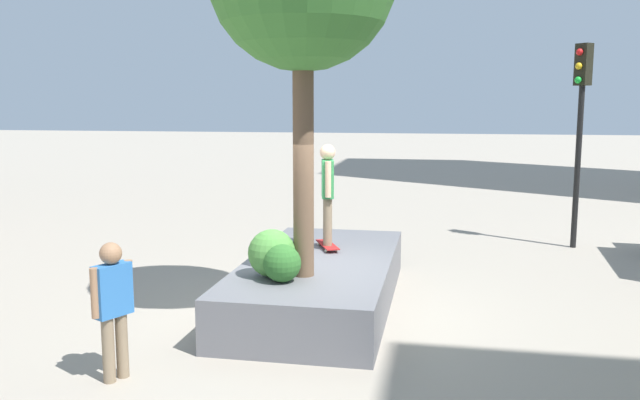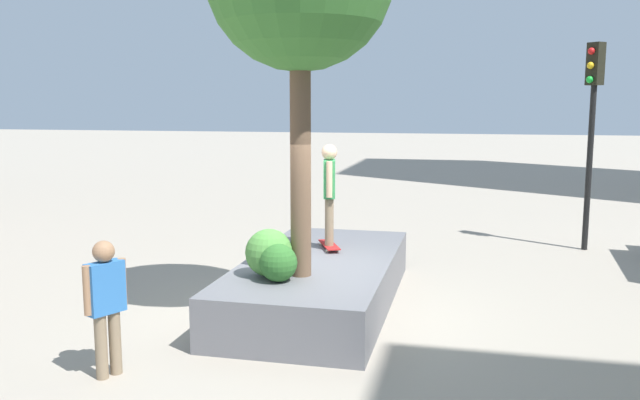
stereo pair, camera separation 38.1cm
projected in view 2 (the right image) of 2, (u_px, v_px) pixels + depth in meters
ground_plane at (311, 315)px, 9.37m from camera, size 120.00×120.00×0.00m
planter_ledge at (320, 281)px, 9.86m from camera, size 4.71×2.15×0.71m
boxwood_shrub at (269, 253)px, 8.77m from camera, size 0.65×0.65×0.65m
hedge_clump at (278, 263)px, 8.52m from camera, size 0.50×0.50×0.50m
skateboard at (329, 245)px, 10.49m from camera, size 0.82×0.52×0.07m
skateboarder at (329, 187)px, 10.35m from camera, size 0.54×0.27×1.62m
traffic_light_median at (592, 110)px, 13.18m from camera, size 0.37×0.37×4.26m
pedestrian_crossing at (106, 299)px, 7.15m from camera, size 0.48×0.34×1.55m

